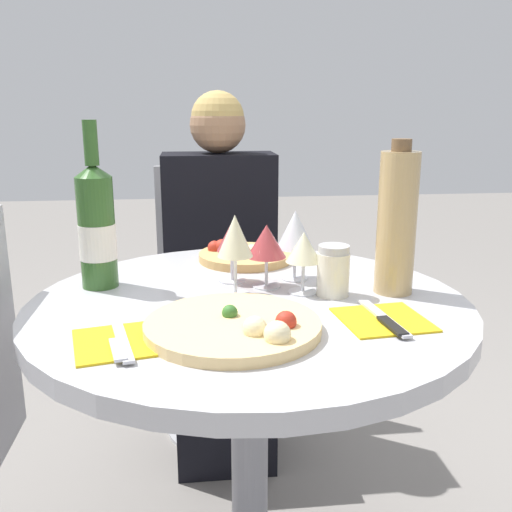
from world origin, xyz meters
name	(u,v)px	position (x,y,z in m)	size (l,w,h in m)	color
dining_table	(249,377)	(0.00, 0.00, 0.55)	(0.87, 0.87, 0.72)	gray
chair_behind_diner	(220,305)	(-0.02, 0.80, 0.43)	(0.43, 0.43, 0.90)	#ADADB2
seated_diner	(222,297)	(-0.02, 0.66, 0.51)	(0.35, 0.39, 1.14)	black
pizza_large	(236,326)	(-0.04, -0.17, 0.73)	(0.30, 0.30, 0.05)	#E5C17F
pizza_small_far	(244,255)	(0.02, 0.30, 0.73)	(0.23, 0.23, 0.05)	tan
wine_bottle	(97,227)	(-0.31, 0.12, 0.85)	(0.08, 0.08, 0.35)	#2D5623
tall_carafe	(397,222)	(0.30, 0.02, 0.87)	(0.08, 0.08, 0.31)	tan
sugar_shaker	(333,271)	(0.17, 0.01, 0.77)	(0.07, 0.07, 0.10)	silver
wine_glass_front_left	(235,237)	(-0.02, 0.03, 0.84)	(0.07, 0.07, 0.17)	silver
wine_glass_back_right	(295,231)	(0.11, 0.13, 0.83)	(0.08, 0.08, 0.15)	silver
wine_glass_back_left	(232,239)	(-0.02, 0.13, 0.82)	(0.07, 0.07, 0.13)	silver
wine_glass_center	(266,242)	(0.04, 0.08, 0.82)	(0.08, 0.08, 0.13)	silver
wine_glass_front_right	(304,249)	(0.11, 0.03, 0.81)	(0.07, 0.07, 0.13)	silver
place_setting_left	(122,342)	(-0.23, -0.19, 0.72)	(0.18, 0.19, 0.01)	gold
place_setting_right	(384,320)	(0.23, -0.14, 0.72)	(0.17, 0.19, 0.01)	gold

